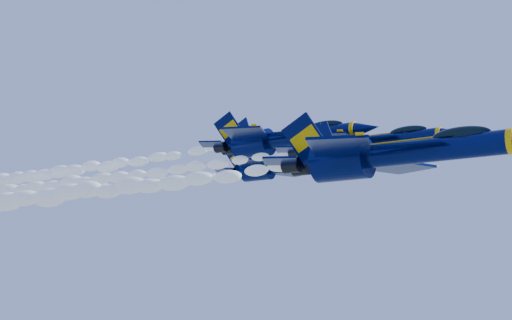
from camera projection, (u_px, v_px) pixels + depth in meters
The scene contains 8 objects.
jet_lead at pixel (392, 153), 51.98m from camera, with size 19.98×16.39×7.43m.
smoke_trail_jet_lead at pixel (92, 191), 68.14m from camera, with size 43.93×2.23×2.00m, color white.
jet_second at pixel (363, 144), 64.56m from camera, with size 16.76×13.75×6.23m.
smoke_trail_jet_second at pixel (125, 176), 79.99m from camera, with size 43.93×1.87×1.68m, color white.
jet_third at pixel (284, 139), 73.55m from camera, with size 18.70×15.34×6.95m.
smoke_trail_jet_third at pixel (79, 170), 89.41m from camera, with size 43.93×2.08×1.88m, color white.
jet_fourth at pixel (282, 166), 89.54m from camera, with size 18.20×14.93×6.76m.
smoke_trail_jet_fourth at pixel (109, 188), 105.29m from camera, with size 43.93×2.03×1.83m, color white.
Camera 1 is at (35.93, -60.48, 139.61)m, focal length 50.00 mm.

